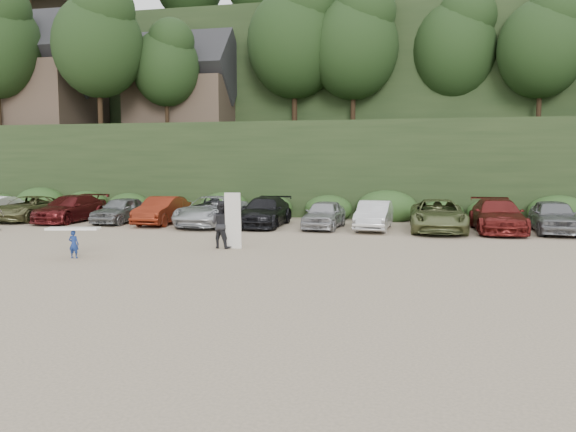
# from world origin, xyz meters

# --- Properties ---
(ground) EXTENTS (120.00, 120.00, 0.00)m
(ground) POSITION_xyz_m (0.00, 0.00, 0.00)
(ground) COLOR tan
(ground) RESTS_ON ground
(hillside_backdrop) EXTENTS (90.00, 41.50, 28.00)m
(hillside_backdrop) POSITION_xyz_m (-0.26, 35.93, 11.22)
(hillside_backdrop) COLOR black
(hillside_backdrop) RESTS_ON ground
(parked_cars) EXTENTS (39.58, 6.47, 1.65)m
(parked_cars) POSITION_xyz_m (-2.24, 9.92, 0.77)
(parked_cars) COLOR #A9A9AD
(parked_cars) RESTS_ON ground
(child_surfer) EXTENTS (1.94, 0.93, 1.12)m
(child_surfer) POSITION_xyz_m (-5.71, -1.12, 0.76)
(child_surfer) COLOR navy
(child_surfer) RESTS_ON ground
(adult_surfer) EXTENTS (1.42, 0.92, 2.27)m
(adult_surfer) POSITION_xyz_m (-1.21, 2.32, 0.98)
(adult_surfer) COLOR black
(adult_surfer) RESTS_ON ground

